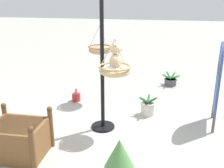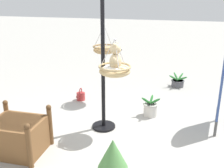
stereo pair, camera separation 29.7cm
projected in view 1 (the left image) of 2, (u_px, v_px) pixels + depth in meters
ground_plane at (110, 132)px, 5.02m from camera, size 40.00×40.00×0.00m
display_pole_central at (103, 91)px, 4.96m from camera, size 0.44×0.44×2.40m
hanging_basket_with_teddy at (115, 70)px, 4.63m from camera, size 0.56×0.56×0.64m
teddy_bear at (116, 58)px, 4.56m from camera, size 0.33×0.29×0.47m
hanging_basket_left_high at (100, 49)px, 6.07m from camera, size 0.52×0.52×0.63m
wooden_planter_box at (19, 138)px, 4.24m from camera, size 0.76×0.89×0.72m
potted_plant_fern_front at (148, 107)px, 5.68m from camera, size 0.43×0.41×0.42m
potted_plant_tall_leafy at (170, 81)px, 7.45m from camera, size 0.51×0.51×0.36m
potted_plant_small_succulent at (119, 160)px, 3.67m from camera, size 0.41×0.41×0.63m
display_sign_board at (218, 78)px, 4.99m from camera, size 0.73×0.15×1.63m
watering_can at (76, 97)px, 6.41m from camera, size 0.35×0.20×0.30m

